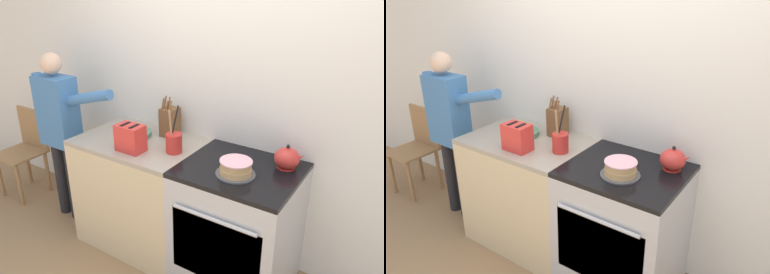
% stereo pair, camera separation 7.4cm
% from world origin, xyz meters
% --- Properties ---
extents(wall_back, '(8.00, 0.04, 2.60)m').
position_xyz_m(wall_back, '(0.00, 0.68, 1.30)').
color(wall_back, silver).
rests_on(wall_back, ground_plane).
extents(counter_cabinet, '(0.94, 0.66, 0.91)m').
position_xyz_m(counter_cabinet, '(-0.62, 0.33, 0.45)').
color(counter_cabinet, beige).
rests_on(counter_cabinet, ground_plane).
extents(stove_range, '(0.76, 0.69, 0.91)m').
position_xyz_m(stove_range, '(0.24, 0.33, 0.45)').
color(stove_range, '#B7BABF').
rests_on(stove_range, ground_plane).
extents(layer_cake, '(0.25, 0.25, 0.10)m').
position_xyz_m(layer_cake, '(0.25, 0.23, 0.96)').
color(layer_cake, '#4C4C51').
rests_on(layer_cake, stove_range).
extents(tea_kettle, '(0.20, 0.16, 0.16)m').
position_xyz_m(tea_kettle, '(0.48, 0.50, 0.98)').
color(tea_kettle, red).
rests_on(tea_kettle, stove_range).
extents(knife_block, '(0.12, 0.13, 0.32)m').
position_xyz_m(knife_block, '(-0.47, 0.53, 1.02)').
color(knife_block, brown).
rests_on(knife_block, counter_cabinet).
extents(utensil_crock, '(0.12, 0.12, 0.34)m').
position_xyz_m(utensil_crock, '(-0.27, 0.30, 0.99)').
color(utensil_crock, red).
rests_on(utensil_crock, counter_cabinet).
extents(fruit_bowl, '(0.26, 0.26, 0.10)m').
position_xyz_m(fruit_bowl, '(-0.70, 0.38, 0.94)').
color(fruit_bowl, '#4C7F66').
rests_on(fruit_bowl, counter_cabinet).
extents(toaster, '(0.21, 0.13, 0.20)m').
position_xyz_m(toaster, '(-0.54, 0.15, 1.01)').
color(toaster, red).
rests_on(toaster, counter_cabinet).
extents(person_baker, '(0.89, 0.20, 1.51)m').
position_xyz_m(person_baker, '(-1.42, 0.24, 0.89)').
color(person_baker, black).
rests_on(person_baker, ground_plane).
extents(dining_chair, '(0.40, 0.40, 0.86)m').
position_xyz_m(dining_chair, '(-2.10, 0.32, 0.50)').
color(dining_chair, '#997047').
rests_on(dining_chair, ground_plane).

